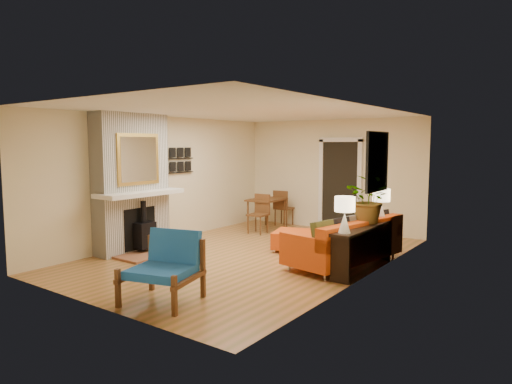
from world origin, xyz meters
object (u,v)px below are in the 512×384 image
(lamp_near, at_px, (345,210))
(houseplant, at_px, (370,199))
(ottoman, at_px, (294,239))
(blue_chair, at_px, (167,263))
(lamp_far, at_px, (381,200))
(sofa, at_px, (348,243))
(dining_table, at_px, (269,205))
(console_table, at_px, (363,235))

(lamp_near, distance_m, houseplant, 0.99)
(ottoman, height_order, blue_chair, blue_chair)
(lamp_near, bearing_deg, blue_chair, -126.26)
(lamp_far, bearing_deg, sofa, -120.36)
(ottoman, relative_size, lamp_near, 1.71)
(dining_table, distance_m, console_table, 3.89)
(lamp_near, xyz_separation_m, lamp_far, (0.00, 1.47, 0.00))
(blue_chair, xyz_separation_m, dining_table, (-1.73, 4.92, 0.10))
(lamp_far, xyz_separation_m, houseplant, (-0.01, -0.48, 0.06))
(lamp_far, bearing_deg, dining_table, 157.39)
(sofa, relative_size, console_table, 1.26)
(console_table, xyz_separation_m, lamp_near, (0.00, -0.72, 0.49))
(ottoman, distance_m, dining_table, 2.31)
(blue_chair, distance_m, lamp_far, 3.92)
(blue_chair, xyz_separation_m, lamp_near, (1.53, 2.09, 0.58))
(console_table, distance_m, lamp_near, 0.87)
(sofa, xyz_separation_m, blue_chair, (-1.20, -2.98, 0.10))
(blue_chair, bearing_deg, sofa, 68.15)
(sofa, xyz_separation_m, houseplant, (0.33, 0.09, 0.75))
(blue_chair, bearing_deg, dining_table, 109.41)
(lamp_near, bearing_deg, houseplant, 90.58)
(lamp_far, bearing_deg, console_table, -90.00)
(dining_table, relative_size, lamp_far, 3.08)
(houseplant, bearing_deg, lamp_far, 88.81)
(ottoman, relative_size, houseplant, 1.15)
(dining_table, height_order, houseplant, houseplant)
(console_table, relative_size, houseplant, 2.30)
(ottoman, xyz_separation_m, blue_chair, (0.08, -3.35, 0.27))
(blue_chair, relative_size, dining_table, 0.63)
(blue_chair, bearing_deg, lamp_near, 53.74)
(console_table, bearing_deg, ottoman, 161.45)
(blue_chair, height_order, houseplant, houseplant)
(blue_chair, distance_m, dining_table, 5.22)
(blue_chair, relative_size, lamp_far, 1.94)
(houseplant, bearing_deg, sofa, -164.20)
(lamp_near, distance_m, lamp_far, 1.47)
(lamp_near, bearing_deg, dining_table, 139.10)
(dining_table, bearing_deg, lamp_near, -40.90)
(lamp_near, relative_size, houseplant, 0.67)
(dining_table, bearing_deg, console_table, -32.81)
(dining_table, relative_size, houseplant, 2.07)
(blue_chair, relative_size, lamp_near, 1.94)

